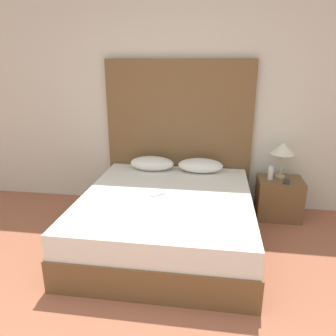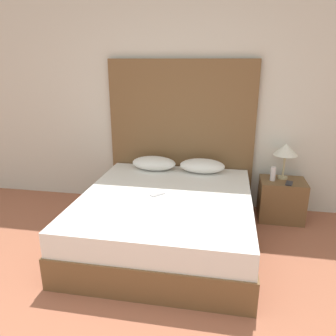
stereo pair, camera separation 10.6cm
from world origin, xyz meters
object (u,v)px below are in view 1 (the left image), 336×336
Objects in this scene: bed at (167,218)px; nightstand at (279,198)px; table_lamp at (283,149)px; phone_on_bed at (158,194)px; phone_on_nightstand at (287,182)px.

bed reaches higher than nightstand.
nightstand is 0.58m from table_lamp.
nightstand is at bearing 29.86° from phone_on_bed.
bed is 4.59× the size of table_lamp.
table_lamp is (1.23, 0.82, 0.56)m from bed.
phone_on_bed reaches higher than nightstand.
bed is at bearing -148.84° from nightstand.
bed reaches higher than phone_on_nightstand.
phone_on_bed reaches higher than phone_on_nightstand.
phone_on_bed is at bearing -147.66° from table_lamp.
phone_on_nightstand is at bearing 26.90° from bed.
table_lamp is at bearing 33.74° from bed.
phone_on_bed is 1.55m from nightstand.
nightstand is (1.32, 0.76, -0.28)m from phone_on_bed.
phone_on_nightstand is at bearing -74.67° from table_lamp.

